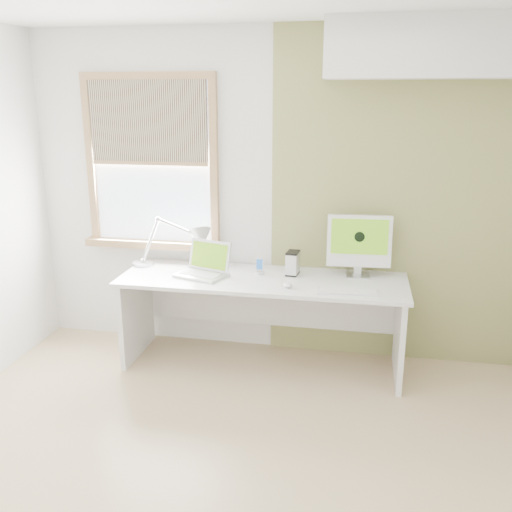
% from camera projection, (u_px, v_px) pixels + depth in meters
% --- Properties ---
extents(room, '(4.04, 3.54, 2.64)m').
position_uv_depth(room, '(217.00, 255.00, 2.81)').
color(room, tan).
rests_on(room, ground).
extents(accent_wall, '(2.00, 0.02, 2.60)m').
position_uv_depth(accent_wall, '(400.00, 201.00, 4.27)').
color(accent_wall, '#899352').
rests_on(accent_wall, room).
extents(soffit, '(1.60, 0.40, 0.42)m').
position_uv_depth(soffit, '(444.00, 46.00, 3.77)').
color(soffit, white).
rests_on(soffit, room).
extents(window, '(1.20, 0.14, 1.42)m').
position_uv_depth(window, '(151.00, 164.00, 4.54)').
color(window, olive).
rests_on(window, room).
extents(desk, '(2.20, 0.70, 0.73)m').
position_uv_depth(desk, '(264.00, 299.00, 4.38)').
color(desk, silver).
rests_on(desk, room).
extents(desk_lamp, '(0.74, 0.30, 0.41)m').
position_uv_depth(desk_lamp, '(190.00, 241.00, 4.49)').
color(desk_lamp, silver).
rests_on(desk_lamp, desk).
extents(laptop, '(0.44, 0.39, 0.26)m').
position_uv_depth(laptop, '(205.00, 267.00, 4.34)').
color(laptop, silver).
rests_on(laptop, desk).
extents(phone_dock, '(0.08, 0.08, 0.13)m').
position_uv_depth(phone_dock, '(260.00, 269.00, 4.37)').
color(phone_dock, silver).
rests_on(phone_dock, desk).
extents(external_drive, '(0.10, 0.15, 0.18)m').
position_uv_depth(external_drive, '(293.00, 263.00, 4.33)').
color(external_drive, silver).
rests_on(external_drive, desk).
extents(imac, '(0.49, 0.17, 0.48)m').
position_uv_depth(imac, '(359.00, 242.00, 4.25)').
color(imac, silver).
rests_on(imac, desk).
extents(keyboard, '(0.44, 0.14, 0.02)m').
position_uv_depth(keyboard, '(348.00, 291.00, 3.95)').
color(keyboard, white).
rests_on(keyboard, desk).
extents(mouse, '(0.10, 0.13, 0.03)m').
position_uv_depth(mouse, '(287.00, 285.00, 4.07)').
color(mouse, white).
rests_on(mouse, desk).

